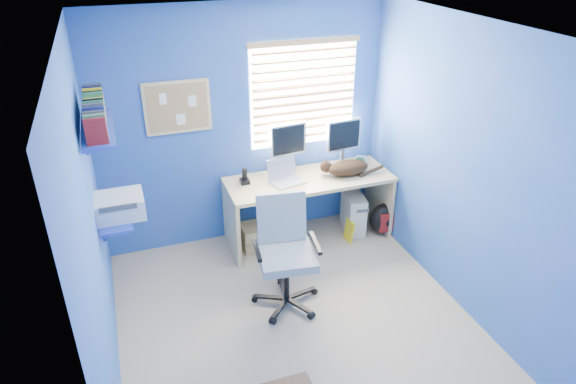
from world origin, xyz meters
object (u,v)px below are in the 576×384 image
object	(u,v)px
tower_pc	(353,212)
cat	(348,168)
desk	(309,208)
laptop	(287,173)
office_chair	(285,266)

from	to	relation	value
tower_pc	cat	bearing A→B (deg)	-143.50
desk	laptop	world-z (taller)	laptop
cat	office_chair	xyz separation A→B (m)	(-1.01, -0.87, -0.44)
cat	office_chair	world-z (taller)	office_chair
desk	office_chair	distance (m)	1.10
cat	office_chair	size ratio (longest dim) A/B	0.44
desk	cat	size ratio (longest dim) A/B	3.92
desk	tower_pc	bearing A→B (deg)	0.04
desk	office_chair	world-z (taller)	office_chair
tower_pc	office_chair	world-z (taller)	office_chair
laptop	office_chair	size ratio (longest dim) A/B	0.32
laptop	office_chair	xyz separation A→B (m)	(-0.34, -0.91, -0.47)
cat	tower_pc	distance (m)	0.61
laptop	tower_pc	size ratio (longest dim) A/B	0.73
cat	tower_pc	xyz separation A→B (m)	(0.13, 0.06, -0.60)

